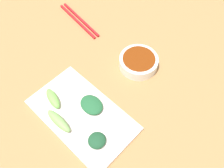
# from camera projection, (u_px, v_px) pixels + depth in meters

# --- Properties ---
(tabletop) EXTENTS (2.10, 2.10, 0.02)m
(tabletop) POSITION_uv_depth(u_px,v_px,m) (110.00, 89.00, 0.78)
(tabletop) COLOR #9F7546
(tabletop) RESTS_ON ground
(sauce_bowl) EXTENTS (0.13, 0.13, 0.04)m
(sauce_bowl) POSITION_uv_depth(u_px,v_px,m) (139.00, 62.00, 0.80)
(sauce_bowl) COLOR white
(sauce_bowl) RESTS_ON tabletop
(serving_plate) EXTENTS (0.18, 0.32, 0.01)m
(serving_plate) POSITION_uv_depth(u_px,v_px,m) (82.00, 115.00, 0.71)
(serving_plate) COLOR silver
(serving_plate) RESTS_ON tabletop
(broccoli_leafy_0) EXTENTS (0.05, 0.05, 0.02)m
(broccoli_leafy_0) POSITION_uv_depth(u_px,v_px,m) (97.00, 140.00, 0.65)
(broccoli_leafy_0) COLOR #1B492C
(broccoli_leafy_0) RESTS_ON serving_plate
(broccoli_stalk_1) EXTENTS (0.05, 0.08, 0.02)m
(broccoli_stalk_1) POSITION_uv_depth(u_px,v_px,m) (53.00, 98.00, 0.72)
(broccoli_stalk_1) COLOR #6FB94F
(broccoli_stalk_1) RESTS_ON serving_plate
(broccoli_leafy_2) EXTENTS (0.06, 0.08, 0.02)m
(broccoli_leafy_2) POSITION_uv_depth(u_px,v_px,m) (92.00, 105.00, 0.71)
(broccoli_leafy_2) COLOR #205C34
(broccoli_leafy_2) RESTS_ON serving_plate
(broccoli_stalk_3) EXTENTS (0.03, 0.09, 0.02)m
(broccoli_stalk_3) POSITION_uv_depth(u_px,v_px,m) (59.00, 121.00, 0.68)
(broccoli_stalk_3) COLOR #78AA5A
(broccoli_stalk_3) RESTS_ON serving_plate
(chopsticks) EXTENTS (0.05, 0.23, 0.01)m
(chopsticks) POSITION_uv_depth(u_px,v_px,m) (79.00, 20.00, 0.93)
(chopsticks) COLOR red
(chopsticks) RESTS_ON tabletop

